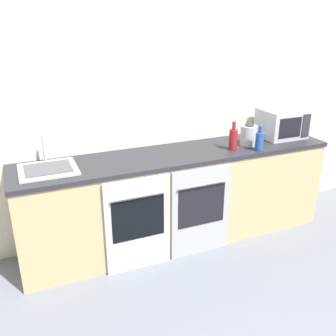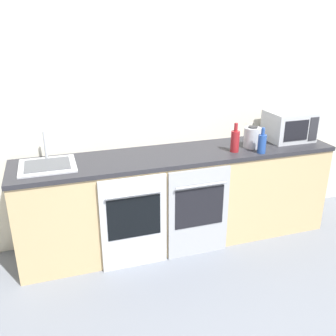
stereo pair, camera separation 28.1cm
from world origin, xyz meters
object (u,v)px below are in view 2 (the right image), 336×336
at_px(oven_left, 134,223).
at_px(microwave, 289,126).
at_px(bottle_blue, 262,143).
at_px(bottle_red, 235,141).
at_px(kettle, 252,137).
at_px(oven_right, 199,213).
at_px(sink, 47,165).

relative_size(oven_left, microwave, 1.94).
height_order(microwave, bottle_blue, microwave).
relative_size(microwave, bottle_red, 1.62).
distance_m(bottle_blue, kettle, 0.18).
bearing_deg(bottle_blue, microwave, 30.43).
bearing_deg(microwave, bottle_red, -166.35).
relative_size(oven_left, oven_right, 1.00).
distance_m(bottle_red, sink, 1.71).
distance_m(oven_left, bottle_blue, 1.39).
xyz_separation_m(bottle_blue, bottle_red, (-0.22, 0.11, 0.01)).
height_order(oven_right, sink, sink).
height_order(bottle_blue, sink, sink).
bearing_deg(bottle_red, oven_right, -155.96).
bearing_deg(sink, microwave, 0.57).
xyz_separation_m(microwave, sink, (-2.41, -0.02, -0.14)).
height_order(oven_left, microwave, microwave).
height_order(oven_right, bottle_red, bottle_red).
bearing_deg(bottle_red, microwave, 13.65).
relative_size(microwave, bottle_blue, 1.84).
bearing_deg(bottle_red, oven_left, -169.57).
distance_m(oven_right, bottle_red, 0.76).
bearing_deg(microwave, sink, -179.43).
bearing_deg(kettle, microwave, 12.23).
xyz_separation_m(oven_left, bottle_blue, (1.26, 0.08, 0.58)).
distance_m(microwave, bottle_red, 0.73).
bearing_deg(bottle_red, sink, 175.03).
distance_m(microwave, sink, 2.41).
bearing_deg(sink, kettle, -2.43).
distance_m(oven_right, bottle_blue, 0.88).
height_order(oven_right, kettle, kettle).
bearing_deg(sink, oven_right, -14.93).
height_order(oven_right, microwave, microwave).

